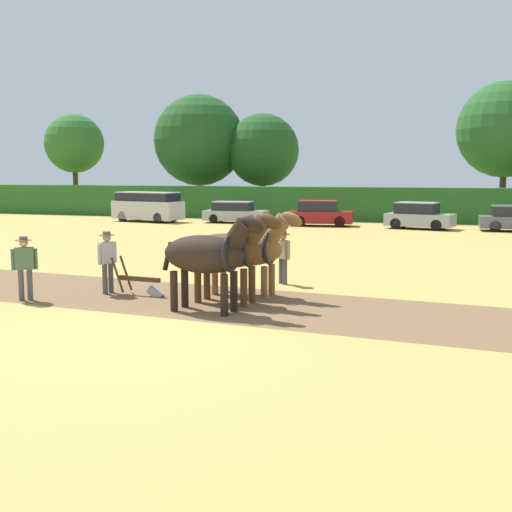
# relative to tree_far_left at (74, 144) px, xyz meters

# --- Properties ---
(ground_plane) EXTENTS (240.00, 240.00, 0.00)m
(ground_plane) POSITION_rel_tree_far_left_xyz_m (26.25, -36.81, -5.81)
(ground_plane) COLOR tan
(plowed_furrow_strip) EXTENTS (22.63, 5.90, 0.01)m
(plowed_furrow_strip) POSITION_rel_tree_far_left_xyz_m (23.44, -32.70, -5.81)
(plowed_furrow_strip) COLOR brown
(plowed_furrow_strip) RESTS_ON ground
(hedgerow) EXTENTS (74.63, 1.77, 2.34)m
(hedgerow) POSITION_rel_tree_far_left_xyz_m (26.25, -3.57, -4.64)
(hedgerow) COLOR #286023
(hedgerow) RESTS_ON ground
(tree_far_left) EXTENTS (5.04, 5.04, 8.35)m
(tree_far_left) POSITION_rel_tree_far_left_xyz_m (0.00, 0.00, 0.00)
(tree_far_left) COLOR #4C3823
(tree_far_left) RESTS_ON ground
(tree_left) EXTENTS (7.42, 7.42, 9.68)m
(tree_left) POSITION_rel_tree_far_left_xyz_m (11.17, 1.21, 0.15)
(tree_left) COLOR brown
(tree_left) RESTS_ON ground
(tree_center_left) EXTENTS (5.83, 5.83, 8.07)m
(tree_center_left) POSITION_rel_tree_far_left_xyz_m (16.44, 1.94, -0.66)
(tree_center_left) COLOR #4C3823
(tree_center_left) RESTS_ON ground
(tree_center) EXTENTS (6.65, 6.65, 9.62)m
(tree_center) POSITION_rel_tree_far_left_xyz_m (34.63, 0.46, 0.48)
(tree_center) COLOR #423323
(tree_center) RESTS_ON ground
(draft_horse_lead_left) EXTENTS (2.71, 1.10, 2.39)m
(draft_horse_lead_left) POSITION_rel_tree_far_left_xyz_m (26.81, -34.10, -4.43)
(draft_horse_lead_left) COLOR black
(draft_horse_lead_left) RESTS_ON ground
(draft_horse_lead_right) EXTENTS (2.68, 1.06, 2.38)m
(draft_horse_lead_right) POSITION_rel_tree_far_left_xyz_m (26.91, -32.96, -4.47)
(draft_horse_lead_right) COLOR #513319
(draft_horse_lead_right) RESTS_ON ground
(draft_horse_trail_left) EXTENTS (2.94, 1.13, 2.37)m
(draft_horse_trail_left) POSITION_rel_tree_far_left_xyz_m (27.00, -31.81, -4.53)
(draft_horse_trail_left) COLOR brown
(draft_horse_trail_left) RESTS_ON ground
(plow) EXTENTS (1.53, 0.49, 1.13)m
(plow) POSITION_rel_tree_far_left_xyz_m (24.36, -32.76, -5.49)
(plow) COLOR #4C331E
(plow) RESTS_ON ground
(farmer_at_plow) EXTENTS (0.43, 0.65, 1.71)m
(farmer_at_plow) POSITION_rel_tree_far_left_xyz_m (23.28, -32.78, -4.80)
(farmer_at_plow) COLOR #4C4C4C
(farmer_at_plow) RESTS_ON ground
(farmer_beside_team) EXTENTS (0.50, 0.44, 1.59)m
(farmer_beside_team) POSITION_rel_tree_far_left_xyz_m (27.41, -29.79, -4.90)
(farmer_beside_team) COLOR #4C4C4C
(farmer_beside_team) RESTS_ON ground
(farmer_onlooker_left) EXTENTS (0.55, 0.44, 1.67)m
(farmer_onlooker_left) POSITION_rel_tree_far_left_xyz_m (21.78, -34.32, -4.83)
(farmer_onlooker_left) COLOR #4C4C4C
(farmer_onlooker_left) RESTS_ON ground
(parked_van) EXTENTS (5.14, 2.72, 2.02)m
(parked_van) POSITION_rel_tree_far_left_xyz_m (11.67, -8.80, -4.77)
(parked_van) COLOR #BCBCC1
(parked_van) RESTS_ON ground
(parked_car_left) EXTENTS (4.31, 2.08, 1.42)m
(parked_car_left) POSITION_rel_tree_far_left_xyz_m (17.65, -7.80, -5.12)
(parked_car_left) COLOR #9E9EA8
(parked_car_left) RESTS_ON ground
(parked_car_center_left) EXTENTS (4.14, 2.21, 1.60)m
(parked_car_center_left) POSITION_rel_tree_far_left_xyz_m (23.62, -8.52, -5.04)
(parked_car_center_left) COLOR maroon
(parked_car_center_left) RESTS_ON ground
(parked_car_center) EXTENTS (4.16, 2.55, 1.58)m
(parked_car_center) POSITION_rel_tree_far_left_xyz_m (29.70, -8.83, -5.05)
(parked_car_center) COLOR #9E9EA8
(parked_car_center) RESTS_ON ground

